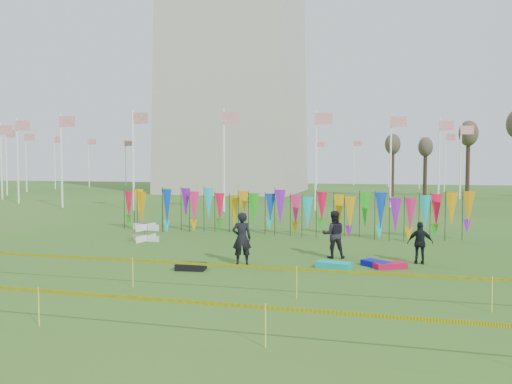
% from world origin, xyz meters
% --- Properties ---
extents(ground, '(160.00, 160.00, 0.00)m').
position_xyz_m(ground, '(0.00, 0.00, 0.00)').
color(ground, '#224F16').
rests_on(ground, ground).
extents(flagpole_ring, '(57.40, 56.16, 8.00)m').
position_xyz_m(flagpole_ring, '(-14.00, 48.00, 4.00)').
color(flagpole_ring, white).
rests_on(flagpole_ring, ground).
extents(banner_row, '(18.64, 0.64, 2.23)m').
position_xyz_m(banner_row, '(0.28, 9.46, 1.35)').
color(banner_row, black).
rests_on(banner_row, ground).
extents(caution_tape_near, '(26.00, 0.02, 0.90)m').
position_xyz_m(caution_tape_near, '(-0.22, -2.56, 0.78)').
color(caution_tape_near, '#EADE04').
rests_on(caution_tape_near, ground).
extents(caution_tape_far, '(26.00, 0.02, 0.90)m').
position_xyz_m(caution_tape_far, '(-0.22, -6.33, 0.78)').
color(caution_tape_far, '#EADE04').
rests_on(caution_tape_far, ground).
extents(box_kite, '(0.77, 0.77, 0.85)m').
position_xyz_m(box_kite, '(-5.59, 5.63, 0.43)').
color(box_kite, red).
rests_on(box_kite, ground).
extents(person_left, '(0.84, 0.72, 1.93)m').
position_xyz_m(person_left, '(0.35, 1.56, 0.97)').
color(person_left, black).
rests_on(person_left, ground).
extents(person_mid, '(1.01, 0.74, 1.86)m').
position_xyz_m(person_mid, '(3.48, 3.70, 0.93)').
color(person_mid, black).
rests_on(person_mid, ground).
extents(person_right, '(0.93, 0.55, 1.56)m').
position_xyz_m(person_right, '(6.69, 3.32, 0.78)').
color(person_right, black).
rests_on(person_right, ground).
extents(kite_bag_turquoise, '(1.27, 0.81, 0.24)m').
position_xyz_m(kite_bag_turquoise, '(3.70, 1.69, 0.12)').
color(kite_bag_turquoise, '#0BACA1').
rests_on(kite_bag_turquoise, ground).
extents(kite_bag_blue, '(1.13, 1.05, 0.21)m').
position_xyz_m(kite_bag_blue, '(5.14, 2.39, 0.11)').
color(kite_bag_blue, '#0B11B6').
rests_on(kite_bag_blue, ground).
extents(kite_bag_red, '(1.24, 0.98, 0.21)m').
position_xyz_m(kite_bag_red, '(5.61, 2.24, 0.10)').
color(kite_bag_red, red).
rests_on(kite_bag_red, ground).
extents(kite_bag_black, '(1.07, 0.69, 0.23)m').
position_xyz_m(kite_bag_black, '(-1.10, 0.20, 0.12)').
color(kite_bag_black, black).
rests_on(kite_bag_black, ground).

